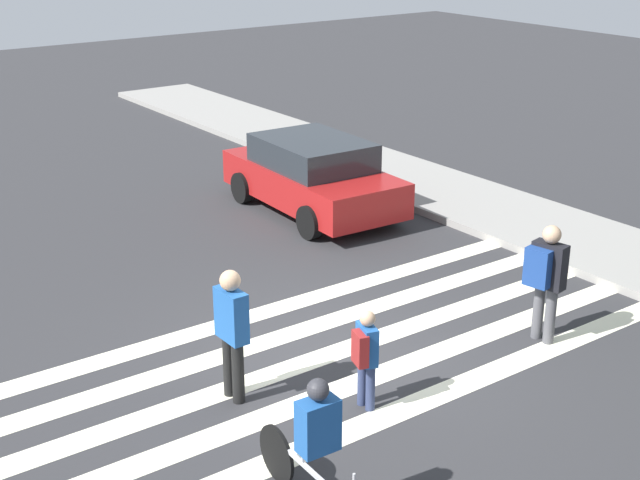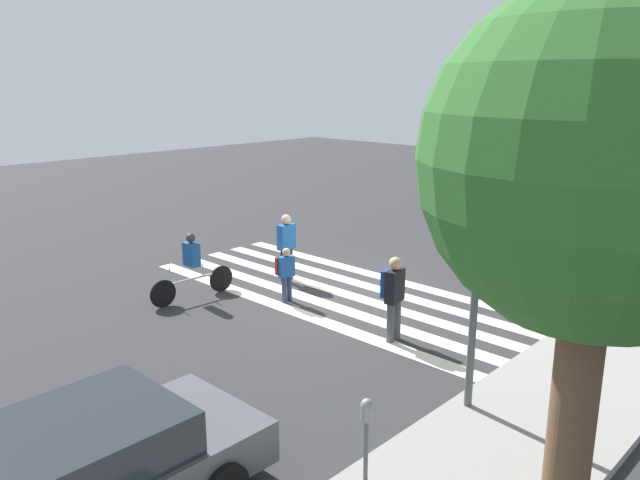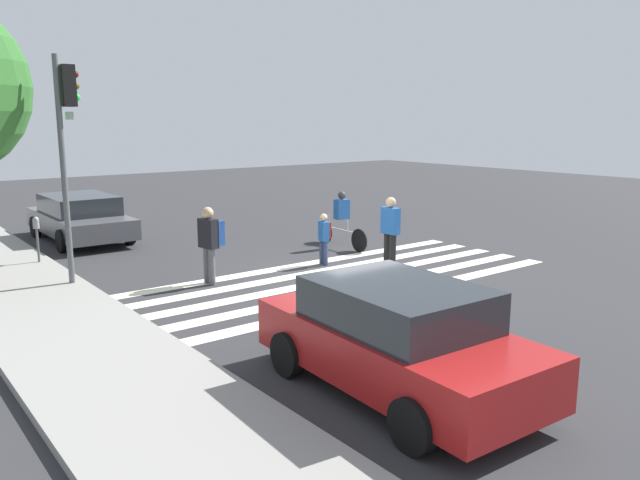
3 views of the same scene
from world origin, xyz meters
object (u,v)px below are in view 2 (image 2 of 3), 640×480
at_px(street_tree, 601,164).
at_px(pedestrian_adult_yellow_jacket, 285,270).
at_px(car_parked_silver_sedan, 66,480).
at_px(traffic_light, 473,196).
at_px(car_parked_dark_suv, 565,248).
at_px(pedestrian_adult_tall_backpack, 393,292).
at_px(cyclist_mid_street, 192,264).
at_px(pedestrian_child_with_backpack, 286,243).
at_px(parking_meter, 366,422).

xyz_separation_m(street_tree, pedestrian_adult_yellow_jacket, (-2.84, -7.76, -3.43)).
bearing_deg(car_parked_silver_sedan, traffic_light, 162.56).
bearing_deg(car_parked_dark_suv, pedestrian_adult_tall_backpack, -3.55).
distance_m(pedestrian_adult_yellow_jacket, cyclist_mid_street, 2.20).
height_order(pedestrian_adult_yellow_jacket, car_parked_silver_sedan, car_parked_silver_sedan).
xyz_separation_m(pedestrian_adult_yellow_jacket, car_parked_dark_suv, (-6.43, 3.83, 0.00)).
height_order(car_parked_dark_suv, car_parked_silver_sedan, car_parked_dark_suv).
xyz_separation_m(street_tree, pedestrian_child_with_backpack, (-3.98, -8.93, -3.22)).
xyz_separation_m(pedestrian_child_with_backpack, cyclist_mid_street, (2.52, -0.54, -0.11)).
bearing_deg(pedestrian_adult_tall_backpack, traffic_light, 48.64).
height_order(traffic_light, street_tree, street_tree).
height_order(street_tree, cyclist_mid_street, street_tree).
bearing_deg(car_parked_silver_sedan, pedestrian_adult_tall_backpack, -173.93).
relative_size(pedestrian_adult_tall_backpack, cyclist_mid_street, 0.77).
distance_m(parking_meter, cyclist_mid_street, 7.91).
distance_m(street_tree, pedestrian_adult_tall_backpack, 6.27).
relative_size(pedestrian_adult_yellow_jacket, pedestrian_child_with_backpack, 0.75).
distance_m(cyclist_mid_street, car_parked_dark_suv, 9.58).
height_order(pedestrian_child_with_backpack, car_parked_silver_sedan, pedestrian_child_with_backpack).
distance_m(traffic_light, cyclist_mid_street, 7.72).
distance_m(pedestrian_adult_yellow_jacket, pedestrian_child_with_backpack, 1.64).
bearing_deg(parking_meter, car_parked_dark_suv, -169.62).
height_order(pedestrian_adult_tall_backpack, cyclist_mid_street, pedestrian_adult_tall_backpack).
bearing_deg(car_parked_silver_sedan, pedestrian_adult_yellow_jacket, -150.89).
height_order(street_tree, car_parked_dark_suv, street_tree).
xyz_separation_m(traffic_light, pedestrian_adult_yellow_jacket, (-1.50, -5.58, -2.65)).
bearing_deg(pedestrian_adult_tall_backpack, cyclist_mid_street, -85.33).
relative_size(parking_meter, car_parked_dark_suv, 0.30).
height_order(pedestrian_adult_tall_backpack, car_parked_dark_suv, pedestrian_adult_tall_backpack).
height_order(traffic_light, pedestrian_adult_tall_backpack, traffic_light).
relative_size(street_tree, car_parked_silver_sedan, 1.31).
relative_size(traffic_light, car_parked_dark_suv, 1.16).
bearing_deg(pedestrian_adult_yellow_jacket, cyclist_mid_street, -34.29).
height_order(traffic_light, car_parked_silver_sedan, traffic_light).
bearing_deg(parking_meter, pedestrian_adult_tall_backpack, -146.72).
relative_size(parking_meter, pedestrian_adult_yellow_jacket, 0.98).
bearing_deg(parking_meter, cyclist_mid_street, -109.60).
xyz_separation_m(pedestrian_adult_tall_backpack, car_parked_dark_suv, (-6.49, 0.70, -0.25)).
xyz_separation_m(parking_meter, cyclist_mid_street, (-2.65, -7.45, -0.08)).
xyz_separation_m(street_tree, pedestrian_adult_tall_backpack, (-2.78, -4.63, -3.18)).
distance_m(traffic_light, pedestrian_adult_tall_backpack, 3.72).
xyz_separation_m(traffic_light, pedestrian_child_with_backpack, (-2.64, -6.75, -2.44)).
distance_m(cyclist_mid_street, car_parked_silver_sedan, 7.87).
distance_m(pedestrian_adult_tall_backpack, car_parked_dark_suv, 6.53).
xyz_separation_m(pedestrian_adult_tall_backpack, pedestrian_child_with_backpack, (-1.19, -4.30, -0.03)).
distance_m(street_tree, pedestrian_adult_yellow_jacket, 8.95).
bearing_deg(car_parked_silver_sedan, parking_meter, 147.13).
relative_size(street_tree, car_parked_dark_suv, 1.45).
distance_m(street_tree, cyclist_mid_street, 10.14).
bearing_deg(cyclist_mid_street, parking_meter, 72.77).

